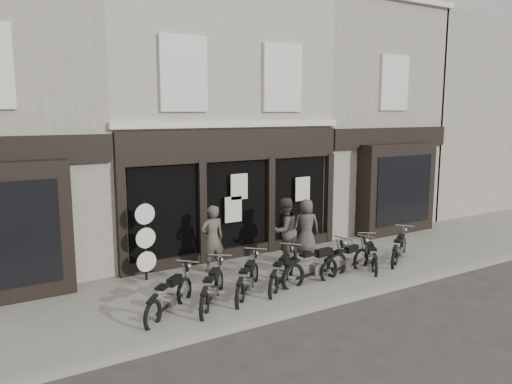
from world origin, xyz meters
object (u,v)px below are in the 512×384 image
motorcycle_2 (248,282)px  motorcycle_3 (282,275)px  man_centre (284,230)px  motorcycle_5 (346,263)px  man_left (212,239)px  motorcycle_4 (316,268)px  motorcycle_0 (170,299)px  man_right (306,226)px  motorcycle_7 (399,251)px  motorcycle_6 (371,258)px  motorcycle_1 (212,291)px  advert_sign_post (146,244)px

motorcycle_2 → motorcycle_3: (1.00, 0.03, -0.01)m
motorcycle_3 → man_centre: man_centre is taller
motorcycle_5 → man_left: bearing=134.3°
motorcycle_2 → motorcycle_4: motorcycle_4 is taller
motorcycle_0 → motorcycle_4: bearing=-41.3°
man_right → motorcycle_0: bearing=45.6°
motorcycle_3 → motorcycle_5: motorcycle_5 is taller
motorcycle_7 → man_left: man_left is taller
motorcycle_6 → man_left: man_left is taller
motorcycle_1 → motorcycle_4: 2.97m
advert_sign_post → motorcycle_4: bearing=-37.0°
motorcycle_4 → man_centre: (0.20, 1.73, 0.62)m
motorcycle_1 → motorcycle_2: motorcycle_1 is taller
motorcycle_0 → motorcycle_2: motorcycle_0 is taller
man_right → man_centre: bearing=47.1°
motorcycle_1 → advert_sign_post: (-0.72, 2.31, 0.67)m
man_left → advert_sign_post: 1.79m
advert_sign_post → motorcycle_5: bearing=-30.1°
motorcycle_3 → motorcycle_7: motorcycle_3 is taller
motorcycle_4 → motorcycle_6: (2.03, 0.12, -0.08)m
motorcycle_7 → man_left: (-5.09, 1.92, 0.64)m
man_left → advert_sign_post: bearing=-6.4°
motorcycle_3 → advert_sign_post: 3.54m
motorcycle_3 → motorcycle_5: size_ratio=0.84×
motorcycle_3 → man_right: size_ratio=1.04×
motorcycle_4 → motorcycle_1: bearing=173.0°
motorcycle_6 → man_centre: bearing=84.4°
motorcycle_7 → man_right: size_ratio=1.10×
man_centre → man_right: man_centre is taller
motorcycle_1 → man_right: (4.35, 2.25, 0.55)m
motorcycle_2 → motorcycle_7: bearing=-45.4°
motorcycle_3 → motorcycle_6: size_ratio=1.05×
motorcycle_1 → man_right: man_right is taller
motorcycle_6 → advert_sign_post: 6.16m
motorcycle_0 → motorcycle_7: 7.14m
motorcycle_1 → man_left: size_ratio=0.97×
man_right → motorcycle_4: bearing=81.7°
motorcycle_4 → man_left: size_ratio=1.27×
motorcycle_3 → advert_sign_post: bearing=101.3°
motorcycle_1 → man_left: bearing=12.6°
motorcycle_5 → motorcycle_7: (2.10, 0.07, -0.00)m
motorcycle_7 → motorcycle_0: bearing=147.9°
man_left → man_centre: 2.14m
man_left → advert_sign_post: advert_sign_post is taller
motorcycle_1 → man_centre: bearing=-21.9°
motorcycle_3 → man_left: bearing=75.8°
motorcycle_4 → motorcycle_6: size_ratio=1.41×
motorcycle_6 → motorcycle_7: size_ratio=0.90×
motorcycle_7 → motorcycle_4: bearing=149.8°
motorcycle_2 → motorcycle_6: bearing=-45.7°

